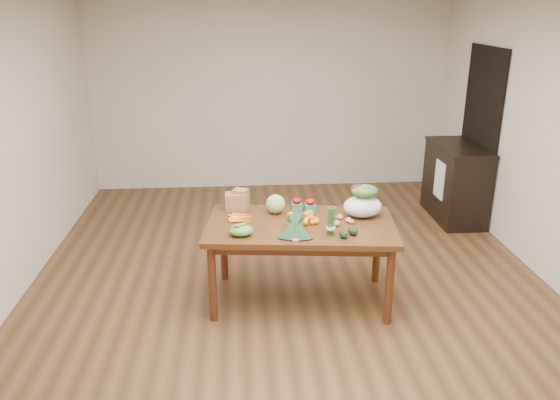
{
  "coord_description": "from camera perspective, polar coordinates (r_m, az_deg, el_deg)",
  "views": [
    {
      "loc": [
        -0.45,
        -4.73,
        2.57
      ],
      "look_at": [
        -0.09,
        0.0,
        0.85
      ],
      "focal_mm": 35.0,
      "sensor_mm": 36.0,
      "label": 1
    }
  ],
  "objects": [
    {
      "name": "potato_c",
      "position": [
        4.83,
        7.17,
        -2.09
      ],
      "size": [
        0.05,
        0.05,
        0.04
      ],
      "primitive_type": "ellipsoid",
      "color": "#C9BE74",
      "rests_on": "dining_table"
    },
    {
      "name": "room_walls",
      "position": [
        4.9,
        1.0,
        5.52
      ],
      "size": [
        5.02,
        6.02,
        2.7
      ],
      "color": "beige",
      "rests_on": "floor"
    },
    {
      "name": "strawberry_basket_a",
      "position": [
        5.09,
        1.77,
        -0.49
      ],
      "size": [
        0.11,
        0.11,
        0.09
      ],
      "primitive_type": null,
      "rotation": [
        0.0,
        0.0,
        -0.11
      ],
      "color": "#B20B0D",
      "rests_on": "dining_table"
    },
    {
      "name": "avocado_b",
      "position": [
        4.58,
        7.61,
        -3.19
      ],
      "size": [
        0.1,
        0.13,
        0.07
      ],
      "primitive_type": "ellipsoid",
      "rotation": [
        0.0,
        0.0,
        0.3
      ],
      "color": "black",
      "rests_on": "dining_table"
    },
    {
      "name": "salad_bag",
      "position": [
        4.94,
        8.65,
        -0.25
      ],
      "size": [
        0.37,
        0.3,
        0.27
      ],
      "primitive_type": null,
      "rotation": [
        0.0,
        0.0,
        -0.11
      ],
      "color": "white",
      "rests_on": "dining_table"
    },
    {
      "name": "orange_c",
      "position": [
        4.87,
        2.86,
        -1.57
      ],
      "size": [
        0.08,
        0.08,
        0.08
      ],
      "primitive_type": "sphere",
      "color": "#F6550F",
      "rests_on": "dining_table"
    },
    {
      "name": "kale_bunch",
      "position": [
        4.48,
        1.63,
        -2.93
      ],
      "size": [
        0.36,
        0.43,
        0.16
      ],
      "primitive_type": null,
      "rotation": [
        0.0,
        0.0,
        -0.11
      ],
      "color": "#15301C",
      "rests_on": "dining_table"
    },
    {
      "name": "potato_e",
      "position": [
        4.8,
        7.49,
        -2.27
      ],
      "size": [
        0.05,
        0.04,
        0.04
      ],
      "primitive_type": "ellipsoid",
      "color": "tan",
      "rests_on": "dining_table"
    },
    {
      "name": "floor",
      "position": [
        5.4,
        0.92,
        -8.5
      ],
      "size": [
        6.0,
        6.0,
        0.0
      ],
      "primitive_type": "plane",
      "color": "brown",
      "rests_on": "ground"
    },
    {
      "name": "dish_towel",
      "position": [
        6.89,
        16.32,
        2.05
      ],
      "size": [
        0.02,
        0.28,
        0.45
      ],
      "primitive_type": "cube",
      "color": "white",
      "rests_on": "cabinet"
    },
    {
      "name": "strawberry_basket_b",
      "position": [
        5.07,
        3.17,
        -0.61
      ],
      "size": [
        0.11,
        0.11,
        0.09
      ],
      "primitive_type": null,
      "rotation": [
        0.0,
        0.0,
        -0.11
      ],
      "color": "red",
      "rests_on": "dining_table"
    },
    {
      "name": "cabinet",
      "position": [
        7.11,
        17.87,
        1.78
      ],
      "size": [
        0.52,
        1.02,
        0.94
      ],
      "primitive_type": "cube",
      "color": "black",
      "rests_on": "floor"
    },
    {
      "name": "potato_d",
      "position": [
        4.89,
        6.28,
        -1.74
      ],
      "size": [
        0.06,
        0.05,
        0.05
      ],
      "primitive_type": "ellipsoid",
      "color": "#D4BC7A",
      "rests_on": "dining_table"
    },
    {
      "name": "mandarin_cluster",
      "position": [
        4.78,
        3.3,
        -1.97
      ],
      "size": [
        0.2,
        0.2,
        0.08
      ],
      "primitive_type": null,
      "rotation": [
        0.0,
        0.0,
        -0.11
      ],
      "color": "#FFA90F",
      "rests_on": "dining_table"
    },
    {
      "name": "doorway_dark",
      "position": [
        7.13,
        20.1,
        6.42
      ],
      "size": [
        0.02,
        1.0,
        2.1
      ],
      "primitive_type": "cube",
      "color": "black",
      "rests_on": "floor"
    },
    {
      "name": "dining_table",
      "position": [
        4.94,
        2.14,
        -6.49
      ],
      "size": [
        1.73,
        1.08,
        0.75
      ],
      "primitive_type": "cube",
      "rotation": [
        0.0,
        0.0,
        -0.11
      ],
      "color": "#502D12",
      "rests_on": "floor"
    },
    {
      "name": "avocado_a",
      "position": [
        4.51,
        6.65,
        -3.6
      ],
      "size": [
        0.09,
        0.11,
        0.06
      ],
      "primitive_type": "ellipsoid",
      "rotation": [
        0.0,
        0.0,
        0.3
      ],
      "color": "black",
      "rests_on": "dining_table"
    },
    {
      "name": "snap_pea_bag",
      "position": [
        4.53,
        -4.09,
        -3.2
      ],
      "size": [
        0.2,
        0.15,
        0.09
      ],
      "primitive_type": "ellipsoid",
      "color": "green",
      "rests_on": "dining_table"
    },
    {
      "name": "potato_a",
      "position": [
        4.82,
        5.25,
        -2.05
      ],
      "size": [
        0.06,
        0.05,
        0.05
      ],
      "primitive_type": "ellipsoid",
      "color": "tan",
      "rests_on": "dining_table"
    },
    {
      "name": "potato_b",
      "position": [
        4.74,
        5.96,
        -2.46
      ],
      "size": [
        0.06,
        0.05,
        0.05
      ],
      "primitive_type": "ellipsoid",
      "color": "tan",
      "rests_on": "dining_table"
    },
    {
      "name": "carrots",
      "position": [
        4.88,
        -4.14,
        -1.86
      ],
      "size": [
        0.24,
        0.24,
        0.03
      ],
      "primitive_type": null,
      "rotation": [
        0.0,
        0.0,
        -0.11
      ],
      "color": "#FF5815",
      "rests_on": "dining_table"
    },
    {
      "name": "cabbage",
      "position": [
        4.98,
        -0.47,
        -0.42
      ],
      "size": [
        0.18,
        0.18,
        0.18
      ],
      "primitive_type": "sphere",
      "color": "#A8CF77",
      "rests_on": "dining_table"
    },
    {
      "name": "asparagus_bundle",
      "position": [
        4.52,
        5.33,
        -2.2
      ],
      "size": [
        0.09,
        0.12,
        0.26
      ],
      "primitive_type": null,
      "rotation": [
        0.15,
        0.0,
        -0.11
      ],
      "color": "#427A38",
      "rests_on": "dining_table"
    },
    {
      "name": "paper_bag",
      "position": [
        5.09,
        -4.63,
        0.05
      ],
      "size": [
        0.28,
        0.25,
        0.19
      ],
      "primitive_type": null,
      "rotation": [
        0.0,
        0.0,
        -0.11
      ],
      "color": "#9A6945",
      "rests_on": "dining_table"
    },
    {
      "name": "orange_b",
      "position": [
        4.9,
        3.18,
        -1.44
      ],
      "size": [
        0.07,
        0.07,
        0.07
      ],
      "primitive_type": "sphere",
      "color": "orange",
      "rests_on": "dining_table"
    },
    {
      "name": "orange_a",
      "position": [
        4.86,
        1.13,
        -1.63
      ],
      "size": [
        0.07,
        0.07,
        0.07
      ],
      "primitive_type": "sphere",
      "color": "orange",
      "rests_on": "dining_table"
    }
  ]
}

